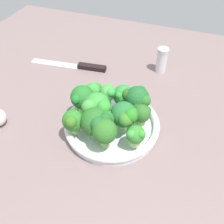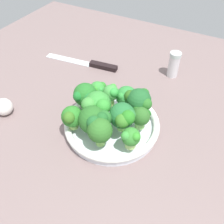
% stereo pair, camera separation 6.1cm
% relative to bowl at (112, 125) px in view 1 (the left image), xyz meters
% --- Properties ---
extents(ground_plane, '(1.30, 1.30, 0.03)m').
position_rel_bowl_xyz_m(ground_plane, '(0.03, 0.02, -0.03)').
color(ground_plane, '#756260').
extents(bowl, '(0.24, 0.24, 0.03)m').
position_rel_bowl_xyz_m(bowl, '(0.00, 0.00, 0.00)').
color(bowl, white).
rests_on(bowl, ground_plane).
extents(broccoli_floret_0, '(0.08, 0.07, 0.08)m').
position_rel_bowl_xyz_m(broccoli_floret_0, '(-0.05, -0.05, 0.06)').
color(broccoli_floret_0, '#A3C772').
rests_on(broccoli_floret_0, bowl).
extents(broccoli_floret_1, '(0.08, 0.07, 0.07)m').
position_rel_bowl_xyz_m(broccoli_floret_1, '(0.02, 0.05, 0.06)').
color(broccoli_floret_1, '#91CA5E').
rests_on(broccoli_floret_1, bowl).
extents(broccoli_floret_2, '(0.06, 0.07, 0.07)m').
position_rel_bowl_xyz_m(broccoli_floret_2, '(0.08, -0.01, 0.06)').
color(broccoli_floret_2, '#98D86C').
rests_on(broccoli_floret_2, bowl).
extents(broccoli_floret_3, '(0.05, 0.04, 0.06)m').
position_rel_bowl_xyz_m(broccoli_floret_3, '(0.03, -0.05, 0.05)').
color(broccoli_floret_3, '#95CB57').
rests_on(broccoli_floret_3, bowl).
extents(broccoli_floret_4, '(0.07, 0.07, 0.08)m').
position_rel_bowl_xyz_m(broccoli_floret_4, '(-0.04, 0.02, 0.06)').
color(broccoli_floret_4, '#84CB59').
rests_on(broccoli_floret_4, bowl).
extents(broccoli_floret_5, '(0.07, 0.08, 0.08)m').
position_rel_bowl_xyz_m(broccoli_floret_5, '(0.04, 0.01, 0.06)').
color(broccoli_floret_5, '#8CBF61').
rests_on(broccoli_floret_5, bowl).
extents(broccoli_floret_6, '(0.05, 0.05, 0.06)m').
position_rel_bowl_xyz_m(broccoli_floret_6, '(-0.07, -0.02, 0.05)').
color(broccoli_floret_6, '#7CBE59').
rests_on(broccoli_floret_6, bowl).
extents(broccoli_floret_7, '(0.06, 0.06, 0.06)m').
position_rel_bowl_xyz_m(broccoli_floret_7, '(-0.01, -0.06, 0.05)').
color(broccoli_floret_7, '#8DC463').
rests_on(broccoli_floret_7, bowl).
extents(broccoli_floret_8, '(0.05, 0.06, 0.06)m').
position_rel_bowl_xyz_m(broccoli_floret_8, '(0.07, 0.07, 0.05)').
color(broccoli_floret_8, '#87B259').
rests_on(broccoli_floret_8, bowl).
extents(broccoli_floret_9, '(0.04, 0.04, 0.05)m').
position_rel_bowl_xyz_m(broccoli_floret_9, '(-0.07, 0.05, 0.05)').
color(broccoli_floret_9, '#A0C96F').
rests_on(broccoli_floret_9, bowl).
extents(broccoli_floret_10, '(0.04, 0.05, 0.05)m').
position_rel_bowl_xyz_m(broccoli_floret_10, '(0.07, -0.06, 0.05)').
color(broccoli_floret_10, '#85BD5A').
rests_on(broccoli_floret_10, bowl).
extents(broccoli_floret_11, '(0.06, 0.07, 0.07)m').
position_rel_bowl_xyz_m(broccoli_floret_11, '(-0.01, 0.07, 0.06)').
color(broccoli_floret_11, '#7BB651').
rests_on(broccoli_floret_11, bowl).
extents(knife, '(0.27, 0.05, 0.01)m').
position_rel_bowl_xyz_m(knife, '(0.20, -0.22, -0.01)').
color(knife, silver).
rests_on(knife, ground_plane).
extents(pepper_shaker, '(0.04, 0.04, 0.08)m').
position_rel_bowl_xyz_m(pepper_shaker, '(-0.06, -0.30, 0.03)').
color(pepper_shaker, silver).
rests_on(pepper_shaker, ground_plane).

